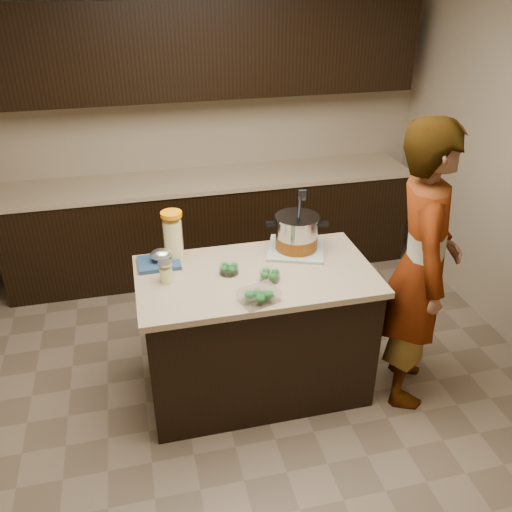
{
  "coord_description": "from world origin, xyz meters",
  "views": [
    {
      "loc": [
        -0.67,
        -2.77,
        2.6
      ],
      "look_at": [
        0.0,
        0.0,
        1.02
      ],
      "focal_mm": 38.0,
      "sensor_mm": 36.0,
      "label": 1
    }
  ],
  "objects_px": {
    "stock_pot": "(297,235)",
    "lemonade_pitcher": "(173,238)",
    "island": "(256,332)",
    "person": "(421,268)"
  },
  "relations": [
    {
      "from": "stock_pot",
      "to": "person",
      "type": "relative_size",
      "value": 0.22
    },
    {
      "from": "stock_pot",
      "to": "person",
      "type": "height_order",
      "value": "person"
    },
    {
      "from": "lemonade_pitcher",
      "to": "person",
      "type": "relative_size",
      "value": 0.17
    },
    {
      "from": "stock_pot",
      "to": "lemonade_pitcher",
      "type": "height_order",
      "value": "stock_pot"
    },
    {
      "from": "island",
      "to": "person",
      "type": "height_order",
      "value": "person"
    },
    {
      "from": "stock_pot",
      "to": "lemonade_pitcher",
      "type": "distance_m",
      "value": 0.8
    },
    {
      "from": "lemonade_pitcher",
      "to": "person",
      "type": "xyz_separation_m",
      "value": [
        1.44,
        -0.53,
        -0.12
      ]
    },
    {
      "from": "lemonade_pitcher",
      "to": "island",
      "type": "bearing_deg",
      "value": -32.51
    },
    {
      "from": "stock_pot",
      "to": "island",
      "type": "bearing_deg",
      "value": -132.38
    },
    {
      "from": "island",
      "to": "stock_pot",
      "type": "bearing_deg",
      "value": 34.54
    }
  ]
}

